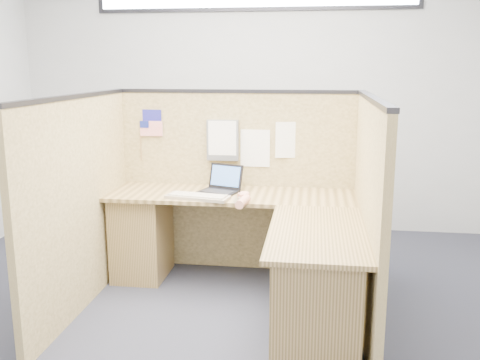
# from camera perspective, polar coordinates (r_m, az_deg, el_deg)

# --- Properties ---
(floor) EXTENTS (5.00, 5.00, 0.00)m
(floor) POSITION_cam_1_polar(r_m,az_deg,el_deg) (3.85, -2.49, -14.47)
(floor) COLOR #21222E
(floor) RESTS_ON ground
(wall_back) EXTENTS (5.00, 0.00, 5.00)m
(wall_back) POSITION_cam_1_polar(r_m,az_deg,el_deg) (5.68, 1.55, 8.88)
(wall_back) COLOR #B0B3B5
(wall_back) RESTS_ON floor
(wall_front) EXTENTS (5.00, 0.00, 5.00)m
(wall_front) POSITION_cam_1_polar(r_m,az_deg,el_deg) (1.34, -20.84, -2.66)
(wall_front) COLOR #B0B3B5
(wall_front) RESTS_ON floor
(cubicle_partitions) EXTENTS (2.06, 1.83, 1.53)m
(cubicle_partitions) POSITION_cam_1_polar(r_m,az_deg,el_deg) (3.98, -1.48, -1.76)
(cubicle_partitions) COLOR olive
(cubicle_partitions) RESTS_ON floor
(l_desk) EXTENTS (1.95, 1.75, 0.73)m
(l_desk) POSITION_cam_1_polar(r_m,az_deg,el_deg) (3.93, 0.88, -7.66)
(l_desk) COLOR brown
(l_desk) RESTS_ON floor
(laptop) EXTENTS (0.34, 0.36, 0.21)m
(laptop) POSITION_cam_1_polar(r_m,az_deg,el_deg) (4.29, -2.23, -0.55)
(laptop) COLOR black
(laptop) RESTS_ON l_desk
(keyboard) EXTENTS (0.51, 0.25, 0.03)m
(keyboard) POSITION_cam_1_polar(r_m,az_deg,el_deg) (4.07, -4.53, -1.79)
(keyboard) COLOR gray
(keyboard) RESTS_ON l_desk
(mouse) EXTENTS (0.10, 0.07, 0.04)m
(mouse) POSITION_cam_1_polar(r_m,az_deg,el_deg) (4.03, 0.47, -1.83)
(mouse) COLOR silver
(mouse) RESTS_ON l_desk
(hand_forearm) EXTENTS (0.10, 0.34, 0.07)m
(hand_forearm) POSITION_cam_1_polar(r_m,az_deg,el_deg) (3.91, 0.37, -2.07)
(hand_forearm) COLOR tan
(hand_forearm) RESTS_ON l_desk
(blue_poster) EXTENTS (0.17, 0.02, 0.22)m
(blue_poster) POSITION_cam_1_polar(r_m,az_deg,el_deg) (4.58, -9.36, 6.04)
(blue_poster) COLOR navy
(blue_poster) RESTS_ON cubicle_partitions
(american_flag) EXTENTS (0.20, 0.01, 0.34)m
(american_flag) POSITION_cam_1_polar(r_m,az_deg,el_deg) (4.59, -9.71, 5.30)
(american_flag) COLOR olive
(american_flag) RESTS_ON cubicle_partitions
(file_holder) EXTENTS (0.26, 0.05, 0.34)m
(file_holder) POSITION_cam_1_polar(r_m,az_deg,el_deg) (4.43, -1.86, 4.28)
(file_holder) COLOR slate
(file_holder) RESTS_ON cubicle_partitions
(paper_left) EXTENTS (0.24, 0.01, 0.31)m
(paper_left) POSITION_cam_1_polar(r_m,az_deg,el_deg) (4.43, 1.62, 3.40)
(paper_left) COLOR white
(paper_left) RESTS_ON cubicle_partitions
(paper_right) EXTENTS (0.23, 0.04, 0.30)m
(paper_right) POSITION_cam_1_polar(r_m,az_deg,el_deg) (4.40, 5.31, 4.27)
(paper_right) COLOR white
(paper_right) RESTS_ON cubicle_partitions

